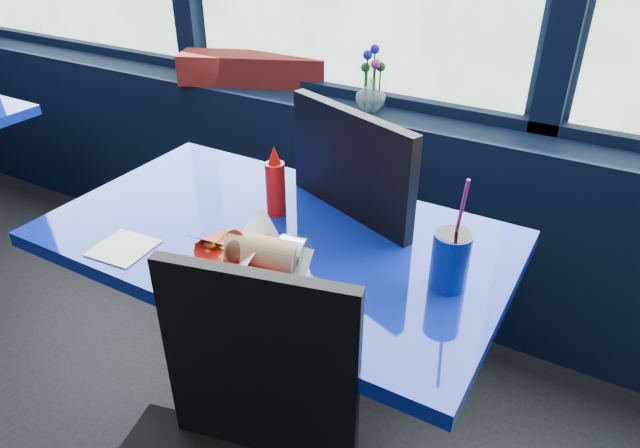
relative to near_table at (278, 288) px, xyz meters
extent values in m
cube|color=black|center=(-0.30, 0.87, -0.17)|extent=(5.00, 0.26, 0.80)
cube|color=black|center=(-0.30, 0.95, 0.24)|extent=(4.80, 0.08, 0.06)
cylinder|color=black|center=(0.00, 0.00, -0.55)|extent=(0.44, 0.44, 0.03)
cylinder|color=black|center=(0.00, 0.00, -0.23)|extent=(0.12, 0.12, 0.68)
cube|color=navy|center=(0.00, 0.00, 0.16)|extent=(1.20, 0.70, 0.04)
cube|color=black|center=(0.22, -0.39, 0.14)|extent=(0.40, 0.12, 0.46)
cube|color=black|center=(0.04, 0.40, -0.06)|extent=(0.61, 0.61, 0.04)
cube|color=black|center=(0.12, 0.19, 0.22)|extent=(0.43, 0.19, 0.52)
cylinder|color=black|center=(0.30, 0.51, -0.33)|extent=(0.03, 0.03, 0.48)
cylinder|color=black|center=(0.15, 0.14, -0.33)|extent=(0.03, 0.03, 0.48)
cylinder|color=black|center=(-0.08, 0.66, -0.33)|extent=(0.03, 0.03, 0.48)
cylinder|color=black|center=(-0.22, 0.29, -0.33)|extent=(0.03, 0.03, 0.48)
cube|color=maroon|center=(-0.71, 0.90, 0.29)|extent=(0.63, 0.38, 0.12)
imported|color=silver|center=(-0.13, 0.85, 0.29)|extent=(0.15, 0.15, 0.11)
cylinder|color=#1E5919|center=(-0.15, 0.85, 0.33)|extent=(0.01, 0.01, 0.19)
sphere|color=#2020BA|center=(-0.15, 0.85, 0.43)|extent=(0.04, 0.04, 0.04)
cylinder|color=#1E5919|center=(-0.11, 0.83, 0.31)|extent=(0.01, 0.01, 0.16)
sphere|color=#D23D7D|center=(-0.11, 0.83, 0.41)|extent=(0.04, 0.04, 0.04)
cylinder|color=#1E5919|center=(-0.13, 0.86, 0.34)|extent=(0.01, 0.01, 0.21)
sphere|color=#2020BA|center=(-0.13, 0.86, 0.45)|extent=(0.04, 0.04, 0.04)
cylinder|color=#1E5919|center=(-0.16, 0.86, 0.30)|extent=(0.01, 0.01, 0.14)
sphere|color=#1E5919|center=(-0.16, 0.86, 0.38)|extent=(0.04, 0.04, 0.04)
cylinder|color=#1E5919|center=(-0.10, 0.85, 0.31)|extent=(0.01, 0.01, 0.15)
sphere|color=#1E5919|center=(-0.10, 0.85, 0.40)|extent=(0.04, 0.04, 0.04)
cylinder|color=red|center=(0.04, -0.18, 0.21)|extent=(0.32, 0.32, 0.05)
cylinder|color=white|center=(0.04, -0.18, 0.20)|extent=(0.31, 0.31, 0.00)
cylinder|color=silver|center=(0.15, -0.14, 0.24)|extent=(0.07, 0.10, 0.09)
sphere|color=#51281B|center=(0.03, -0.20, 0.25)|extent=(0.06, 0.06, 0.06)
cylinder|color=red|center=(0.02, -0.19, 0.27)|extent=(0.05, 0.05, 0.01)
cylinder|color=red|center=(-0.05, 0.09, 0.26)|extent=(0.05, 0.05, 0.15)
cone|color=red|center=(-0.05, 0.09, 0.36)|extent=(0.04, 0.04, 0.05)
cylinder|color=#0D2B96|center=(0.47, 0.00, 0.25)|extent=(0.08, 0.08, 0.14)
cylinder|color=black|center=(0.47, 0.00, 0.31)|extent=(0.08, 0.08, 0.01)
cylinder|color=#FF3588|center=(0.48, 0.00, 0.38)|extent=(0.03, 0.06, 0.19)
cube|color=white|center=(-0.28, -0.25, 0.18)|extent=(0.15, 0.15, 0.00)
camera|label=1|loc=(0.73, -1.04, 0.96)|focal=32.00mm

